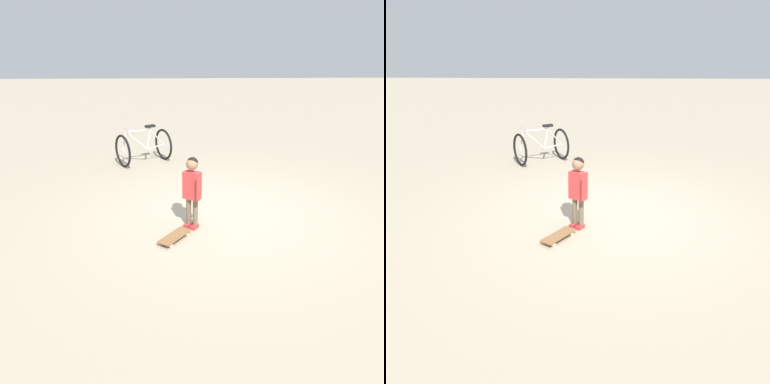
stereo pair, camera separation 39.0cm
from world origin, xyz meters
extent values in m
plane|color=tan|center=(0.00, 0.00, 0.00)|extent=(50.00, 50.00, 0.00)
cylinder|color=brown|center=(-0.50, 0.48, 0.24)|extent=(0.08, 0.08, 0.42)
cube|color=#B73333|center=(-0.52, 0.49, 0.03)|extent=(0.17, 0.15, 0.05)
cylinder|color=brown|center=(-0.44, 0.57, 0.24)|extent=(0.08, 0.08, 0.42)
cube|color=#B73333|center=(-0.46, 0.59, 0.03)|extent=(0.17, 0.15, 0.05)
cube|color=#D13838|center=(-0.47, 0.52, 0.65)|extent=(0.25, 0.28, 0.40)
cylinder|color=#D13838|center=(-0.63, 0.44, 0.65)|extent=(0.06, 0.06, 0.32)
cylinder|color=#D13838|center=(-0.33, 0.62, 0.65)|extent=(0.06, 0.06, 0.32)
sphere|color=#9E7051|center=(-0.47, 0.52, 0.96)|extent=(0.17, 0.17, 0.17)
sphere|color=black|center=(-0.46, 0.52, 0.98)|extent=(0.16, 0.16, 0.16)
cube|color=olive|center=(-0.87, 0.78, 0.07)|extent=(0.56, 0.47, 0.02)
cube|color=#B7B7BC|center=(-1.03, 0.89, 0.05)|extent=(0.09, 0.11, 0.02)
cube|color=#B7B7BC|center=(-0.71, 0.66, 0.05)|extent=(0.09, 0.11, 0.02)
cylinder|color=beige|center=(-1.08, 0.83, 0.03)|extent=(0.06, 0.06, 0.06)
cylinder|color=beige|center=(-0.99, 0.95, 0.03)|extent=(0.06, 0.06, 0.06)
cylinder|color=beige|center=(-0.76, 0.60, 0.03)|extent=(0.06, 0.06, 0.06)
cylinder|color=beige|center=(-0.67, 0.73, 0.03)|extent=(0.06, 0.06, 0.06)
torus|color=black|center=(2.56, 1.90, 0.36)|extent=(0.62, 0.43, 0.71)
torus|color=black|center=(3.11, 1.04, 0.36)|extent=(0.62, 0.43, 0.71)
cylinder|color=#B7B7BC|center=(2.56, 1.90, 0.36)|extent=(0.08, 0.08, 0.06)
cylinder|color=#B7B7BC|center=(3.11, 1.04, 0.36)|extent=(0.08, 0.08, 0.06)
cylinder|color=silver|center=(2.74, 1.61, 0.53)|extent=(0.31, 0.46, 0.48)
cylinder|color=silver|center=(2.77, 1.57, 0.75)|extent=(0.35, 0.52, 0.06)
cylinder|color=silver|center=(2.90, 1.36, 0.54)|extent=(0.11, 0.14, 0.48)
cylinder|color=silver|center=(2.99, 1.22, 0.33)|extent=(0.26, 0.38, 0.08)
cylinder|color=silver|center=(3.02, 1.18, 0.55)|extent=(0.21, 0.31, 0.40)
cylinder|color=silver|center=(2.58, 1.86, 0.56)|extent=(0.10, 0.13, 0.41)
cube|color=black|center=(2.93, 1.32, 0.82)|extent=(0.20, 0.24, 0.05)
cylinder|color=#B7B7BC|center=(2.61, 1.82, 0.84)|extent=(0.40, 0.27, 0.02)
camera|label=1|loc=(-5.65, 0.72, 2.54)|focal=36.52mm
camera|label=2|loc=(-5.65, 0.33, 2.54)|focal=36.52mm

